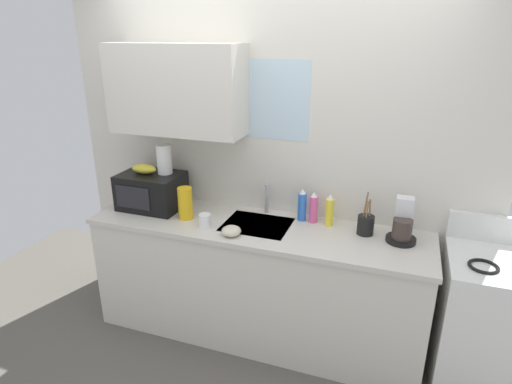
{
  "coord_description": "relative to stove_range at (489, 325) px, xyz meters",
  "views": [
    {
      "loc": [
        0.91,
        -2.55,
        2.16
      ],
      "look_at": [
        0.0,
        0.0,
        1.15
      ],
      "focal_mm": 29.97,
      "sensor_mm": 36.0,
      "label": 1
    }
  ],
  "objects": [
    {
      "name": "dish_soap_bottle_blue",
      "position": [
        -1.26,
        0.2,
        0.55
      ],
      "size": [
        0.06,
        0.06,
        0.24
      ],
      "color": "blue",
      "rests_on": "counter_unit"
    },
    {
      "name": "banana_bunch",
      "position": [
        -2.45,
        0.05,
        0.75
      ],
      "size": [
        0.2,
        0.11,
        0.07
      ],
      "primitive_type": "ellipsoid",
      "color": "gold",
      "rests_on": "microwave"
    },
    {
      "name": "microwave",
      "position": [
        -2.4,
        0.04,
        0.58
      ],
      "size": [
        0.46,
        0.35,
        0.27
      ],
      "color": "black",
      "rests_on": "counter_unit"
    },
    {
      "name": "utensil_crock",
      "position": [
        -0.81,
        0.12,
        0.51
      ],
      "size": [
        0.11,
        0.11,
        0.3
      ],
      "color": "black",
      "rests_on": "counter_unit"
    },
    {
      "name": "coffee_maker",
      "position": [
        -0.58,
        0.1,
        0.55
      ],
      "size": [
        0.19,
        0.21,
        0.28
      ],
      "color": "black",
      "rests_on": "counter_unit"
    },
    {
      "name": "small_bowl",
      "position": [
        -1.64,
        -0.2,
        0.47
      ],
      "size": [
        0.13,
        0.13,
        0.06
      ],
      "primitive_type": "ellipsoid",
      "color": "beige",
      "rests_on": "counter_unit"
    },
    {
      "name": "dish_soap_bottle_pink",
      "position": [
        -1.18,
        0.19,
        0.55
      ],
      "size": [
        0.06,
        0.06,
        0.23
      ],
      "color": "#E55999",
      "rests_on": "counter_unit"
    },
    {
      "name": "cereal_canister",
      "position": [
        -2.06,
        -0.05,
        0.56
      ],
      "size": [
        0.1,
        0.1,
        0.23
      ],
      "primitive_type": "cylinder",
      "color": "gold",
      "rests_on": "counter_unit"
    },
    {
      "name": "counter_unit",
      "position": [
        -1.54,
        -0.0,
        0.0
      ],
      "size": [
        2.39,
        0.63,
        0.9
      ],
      "color": "silver",
      "rests_on": "ground"
    },
    {
      "name": "dish_soap_bottle_yellow",
      "position": [
        -1.06,
        0.18,
        0.55
      ],
      "size": [
        0.06,
        0.06,
        0.23
      ],
      "color": "yellow",
      "rests_on": "counter_unit"
    },
    {
      "name": "stove_range",
      "position": [
        0.0,
        0.0,
        0.0
      ],
      "size": [
        0.6,
        0.6,
        1.08
      ],
      "color": "white",
      "rests_on": "ground"
    },
    {
      "name": "paper_towel_roll",
      "position": [
        -2.3,
        0.1,
        0.82
      ],
      "size": [
        0.11,
        0.11,
        0.22
      ],
      "primitive_type": "cylinder",
      "color": "white",
      "rests_on": "microwave"
    },
    {
      "name": "kitchen_wall_assembly",
      "position": [
        -1.67,
        0.31,
        0.9
      ],
      "size": [
        3.16,
        0.42,
        2.5
      ],
      "color": "silver",
      "rests_on": "ground"
    },
    {
      "name": "mug_white",
      "position": [
        -1.86,
        -0.14,
        0.49
      ],
      "size": [
        0.08,
        0.08,
        0.09
      ],
      "primitive_type": "cylinder",
      "color": "white",
      "rests_on": "counter_unit"
    },
    {
      "name": "sink_faucet",
      "position": [
        -1.54,
        0.24,
        0.55
      ],
      "size": [
        0.03,
        0.03,
        0.22
      ],
      "primitive_type": "cylinder",
      "color": "#B2B5BA",
      "rests_on": "counter_unit"
    }
  ]
}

